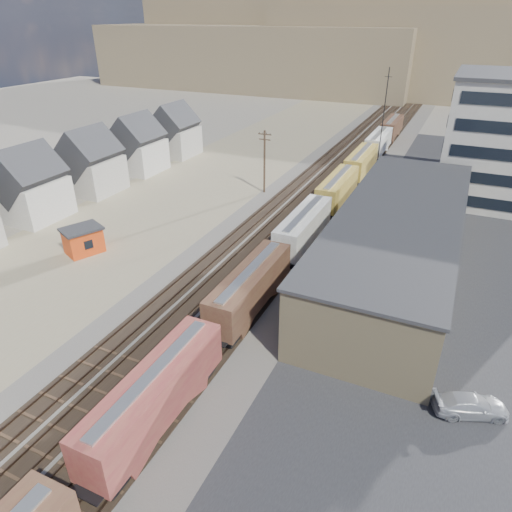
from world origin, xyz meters
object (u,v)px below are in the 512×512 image
at_px(freight_train, 322,206).
at_px(utility_pole_north, 264,161).
at_px(parked_car_blue, 491,193).
at_px(parked_car_silver, 471,406).
at_px(maintenance_shed, 83,240).

height_order(freight_train, utility_pole_north, utility_pole_north).
bearing_deg(parked_car_blue, parked_car_silver, -143.80).
bearing_deg(parked_car_silver, maintenance_shed, 58.19).
relative_size(freight_train, parked_car_silver, 22.62).
bearing_deg(freight_train, maintenance_shed, -139.97).
height_order(maintenance_shed, parked_car_silver, maintenance_shed).
bearing_deg(parked_car_silver, freight_train, 14.19).
bearing_deg(utility_pole_north, parked_car_blue, 21.53).
distance_m(parked_car_silver, parked_car_blue, 49.67).
height_order(freight_train, maintenance_shed, freight_train).
xyz_separation_m(parked_car_silver, parked_car_blue, (1.29, 49.65, -0.11)).
distance_m(maintenance_shed, parked_car_blue, 61.27).
height_order(utility_pole_north, maintenance_shed, utility_pole_north).
distance_m(freight_train, parked_car_silver, 34.31).
bearing_deg(maintenance_shed, parked_car_silver, -10.36).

